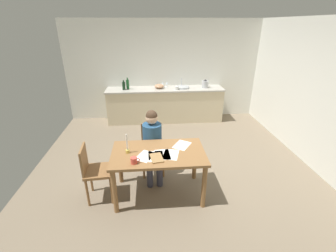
{
  "coord_description": "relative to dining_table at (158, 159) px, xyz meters",
  "views": [
    {
      "loc": [
        -0.42,
        -3.73,
        2.47
      ],
      "look_at": [
        -0.12,
        -0.09,
        0.85
      ],
      "focal_mm": 24.71,
      "sensor_mm": 36.0,
      "label": 1
    }
  ],
  "objects": [
    {
      "name": "ground_plane",
      "position": [
        0.32,
        0.79,
        -0.66
      ],
      "size": [
        5.2,
        5.2,
        0.04
      ],
      "primitive_type": "cube",
      "color": "#7A6B56"
    },
    {
      "name": "wall_back",
      "position": [
        0.32,
        3.39,
        0.66
      ],
      "size": [
        5.2,
        0.12,
        2.6
      ],
      "primitive_type": "cube",
      "color": "silver",
      "rests_on": "ground"
    },
    {
      "name": "wall_right",
      "position": [
        2.92,
        0.79,
        0.66
      ],
      "size": [
        0.12,
        5.2,
        2.6
      ],
      "primitive_type": "cube",
      "color": "silver",
      "rests_on": "ground"
    },
    {
      "name": "kitchen_counter",
      "position": [
        0.32,
        3.03,
        -0.19
      ],
      "size": [
        3.09,
        0.64,
        0.9
      ],
      "color": "beige",
      "rests_on": "ground"
    },
    {
      "name": "dining_table",
      "position": [
        0.0,
        0.0,
        0.0
      ],
      "size": [
        1.37,
        0.81,
        0.75
      ],
      "color": "olive",
      "rests_on": "ground"
    },
    {
      "name": "chair_at_table",
      "position": [
        -0.08,
        0.65,
        -0.14
      ],
      "size": [
        0.42,
        0.42,
        0.88
      ],
      "color": "olive",
      "rests_on": "ground"
    },
    {
      "name": "person_seated",
      "position": [
        -0.08,
        0.5,
        0.04
      ],
      "size": [
        0.34,
        0.6,
        1.19
      ],
      "color": "navy",
      "rests_on": "ground"
    },
    {
      "name": "chair_side_empty",
      "position": [
        -0.95,
        -0.02,
        -0.14
      ],
      "size": [
        0.43,
        0.43,
        0.89
      ],
      "color": "olive",
      "rests_on": "ground"
    },
    {
      "name": "coffee_mug",
      "position": [
        -0.34,
        -0.26,
        0.15
      ],
      "size": [
        0.12,
        0.09,
        0.09
      ],
      "color": "#D84C3F",
      "rests_on": "dining_table"
    },
    {
      "name": "candlestick",
      "position": [
        -0.45,
        0.02,
        0.19
      ],
      "size": [
        0.06,
        0.06,
        0.3
      ],
      "color": "gold",
      "rests_on": "dining_table"
    },
    {
      "name": "book_magazine",
      "position": [
        -0.03,
        -0.17,
        0.12
      ],
      "size": [
        0.2,
        0.28,
        0.02
      ],
      "primitive_type": "cube",
      "rotation": [
        0.0,
        0.0,
        0.17
      ],
      "color": "#9C7546",
      "rests_on": "dining_table"
    },
    {
      "name": "paper_letter",
      "position": [
        -0.19,
        -0.1,
        0.11
      ],
      "size": [
        0.33,
        0.36,
        0.0
      ],
      "primitive_type": "cube",
      "rotation": [
        0.0,
        0.0,
        -0.49
      ],
      "color": "white",
      "rests_on": "dining_table"
    },
    {
      "name": "paper_bill",
      "position": [
        0.18,
        -0.08,
        0.11
      ],
      "size": [
        0.28,
        0.34,
        0.0
      ],
      "primitive_type": "cube",
      "rotation": [
        0.0,
        0.0,
        -0.25
      ],
      "color": "white",
      "rests_on": "dining_table"
    },
    {
      "name": "paper_envelope",
      "position": [
        -0.04,
        -0.11,
        0.11
      ],
      "size": [
        0.21,
        0.3,
        0.0
      ],
      "primitive_type": "cube",
      "rotation": [
        0.0,
        0.0,
        0.01
      ],
      "color": "white",
      "rests_on": "dining_table"
    },
    {
      "name": "paper_receipt",
      "position": [
        0.37,
        0.18,
        0.11
      ],
      "size": [
        0.34,
        0.36,
        0.0
      ],
      "primitive_type": "cube",
      "rotation": [
        0.0,
        0.0,
        -0.56
      ],
      "color": "white",
      "rests_on": "dining_table"
    },
    {
      "name": "paper_notice",
      "position": [
        0.06,
        -0.08,
        0.11
      ],
      "size": [
        0.23,
        0.31,
        0.0
      ],
      "primitive_type": "cube",
      "rotation": [
        0.0,
        0.0,
        0.06
      ],
      "color": "white",
      "rests_on": "dining_table"
    },
    {
      "name": "sink_unit",
      "position": [
        0.77,
        3.04,
        0.28
      ],
      "size": [
        0.36,
        0.36,
        0.24
      ],
      "color": "#B2B7BC",
      "rests_on": "kitchen_counter"
    },
    {
      "name": "bottle_oil",
      "position": [
        -0.75,
        2.98,
        0.37
      ],
      "size": [
        0.08,
        0.08,
        0.25
      ],
      "color": "black",
      "rests_on": "kitchen_counter"
    },
    {
      "name": "bottle_vinegar",
      "position": [
        -0.66,
        3.05,
        0.39
      ],
      "size": [
        0.08,
        0.08,
        0.3
      ],
      "color": "#194C23",
      "rests_on": "kitchen_counter"
    },
    {
      "name": "mixing_bowl",
      "position": [
        0.16,
        3.06,
        0.32
      ],
      "size": [
        0.25,
        0.25,
        0.11
      ],
      "primitive_type": "ellipsoid",
      "color": "tan",
      "rests_on": "kitchen_counter"
    },
    {
      "name": "stovetop_kettle",
      "position": [
        1.38,
        3.03,
        0.36
      ],
      "size": [
        0.18,
        0.18,
        0.22
      ],
      "color": "#B7BABF",
      "rests_on": "kitchen_counter"
    },
    {
      "name": "wine_glass_near_sink",
      "position": [
        0.38,
        3.18,
        0.37
      ],
      "size": [
        0.07,
        0.07,
        0.15
      ],
      "color": "silver",
      "rests_on": "kitchen_counter"
    },
    {
      "name": "wine_glass_by_kettle",
      "position": [
        0.26,
        3.18,
        0.37
      ],
      "size": [
        0.07,
        0.07,
        0.15
      ],
      "color": "silver",
      "rests_on": "kitchen_counter"
    },
    {
      "name": "teacup_on_counter",
      "position": [
        0.61,
        2.88,
        0.31
      ],
      "size": [
        0.13,
        0.09,
        0.09
      ],
      "color": "white",
      "rests_on": "kitchen_counter"
    }
  ]
}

